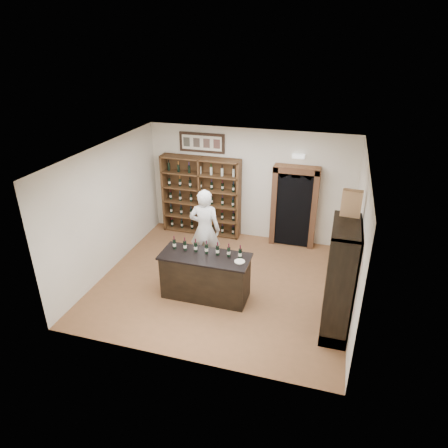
% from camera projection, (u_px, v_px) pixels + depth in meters
% --- Properties ---
extents(floor, '(5.50, 5.50, 0.00)m').
position_uv_depth(floor, '(223.00, 282.00, 9.13)').
color(floor, brown).
rests_on(floor, ground).
extents(ceiling, '(5.50, 5.50, 0.00)m').
position_uv_depth(ceiling, '(222.00, 154.00, 7.84)').
color(ceiling, white).
rests_on(ceiling, wall_back).
extents(wall_back, '(5.50, 0.04, 3.00)m').
position_uv_depth(wall_back, '(249.00, 185.00, 10.65)').
color(wall_back, silver).
rests_on(wall_back, ground).
extents(wall_left, '(0.04, 5.00, 3.00)m').
position_uv_depth(wall_left, '(108.00, 209.00, 9.18)').
color(wall_left, silver).
rests_on(wall_left, ground).
extents(wall_right, '(0.04, 5.00, 3.00)m').
position_uv_depth(wall_right, '(357.00, 240.00, 7.78)').
color(wall_right, silver).
rests_on(wall_right, ground).
extents(wine_shelf, '(2.20, 0.38, 2.20)m').
position_uv_depth(wine_shelf, '(202.00, 196.00, 11.01)').
color(wine_shelf, '#54381C').
rests_on(wine_shelf, ground).
extents(framed_picture, '(1.25, 0.04, 0.52)m').
position_uv_depth(framed_picture, '(202.00, 143.00, 10.50)').
color(framed_picture, black).
rests_on(framed_picture, wall_back).
extents(arched_doorway, '(1.17, 0.35, 2.17)m').
position_uv_depth(arched_doorway, '(294.00, 205.00, 10.34)').
color(arched_doorway, black).
rests_on(arched_doorway, ground).
extents(emergency_light, '(0.30, 0.10, 0.10)m').
position_uv_depth(emergency_light, '(299.00, 156.00, 9.88)').
color(emergency_light, white).
rests_on(emergency_light, wall_back).
extents(tasting_counter, '(1.88, 0.78, 1.00)m').
position_uv_depth(tasting_counter, '(205.00, 276.00, 8.45)').
color(tasting_counter, black).
rests_on(tasting_counter, ground).
extents(counter_bottle_0, '(0.07, 0.07, 0.30)m').
position_uv_depth(counter_bottle_0, '(174.00, 244.00, 8.46)').
color(counter_bottle_0, black).
rests_on(counter_bottle_0, tasting_counter).
extents(counter_bottle_1, '(0.07, 0.07, 0.30)m').
position_uv_depth(counter_bottle_1, '(185.00, 246.00, 8.40)').
color(counter_bottle_1, black).
rests_on(counter_bottle_1, tasting_counter).
extents(counter_bottle_2, '(0.07, 0.07, 0.30)m').
position_uv_depth(counter_bottle_2, '(196.00, 247.00, 8.34)').
color(counter_bottle_2, black).
rests_on(counter_bottle_2, tasting_counter).
extents(counter_bottle_3, '(0.07, 0.07, 0.30)m').
position_uv_depth(counter_bottle_3, '(207.00, 249.00, 8.27)').
color(counter_bottle_3, black).
rests_on(counter_bottle_3, tasting_counter).
extents(counter_bottle_4, '(0.07, 0.07, 0.30)m').
position_uv_depth(counter_bottle_4, '(218.00, 250.00, 8.21)').
color(counter_bottle_4, black).
rests_on(counter_bottle_4, tasting_counter).
extents(counter_bottle_5, '(0.07, 0.07, 0.30)m').
position_uv_depth(counter_bottle_5, '(229.00, 252.00, 8.15)').
color(counter_bottle_5, black).
rests_on(counter_bottle_5, tasting_counter).
extents(counter_bottle_6, '(0.07, 0.07, 0.30)m').
position_uv_depth(counter_bottle_6, '(240.00, 254.00, 8.09)').
color(counter_bottle_6, black).
rests_on(counter_bottle_6, tasting_counter).
extents(side_cabinet, '(0.48, 1.20, 2.20)m').
position_uv_depth(side_cabinet, '(339.00, 296.00, 7.38)').
color(side_cabinet, black).
rests_on(side_cabinet, ground).
extents(shopkeeper, '(0.77, 0.54, 2.00)m').
position_uv_depth(shopkeeper, '(205.00, 230.00, 9.32)').
color(shopkeeper, white).
rests_on(shopkeeper, ground).
extents(plate, '(0.22, 0.22, 0.02)m').
position_uv_depth(plate, '(240.00, 261.00, 8.00)').
color(plate, beige).
rests_on(plate, tasting_counter).
extents(wine_crate, '(0.36, 0.17, 0.49)m').
position_uv_depth(wine_crate, '(351.00, 203.00, 7.00)').
color(wine_crate, tan).
rests_on(wine_crate, side_cabinet).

